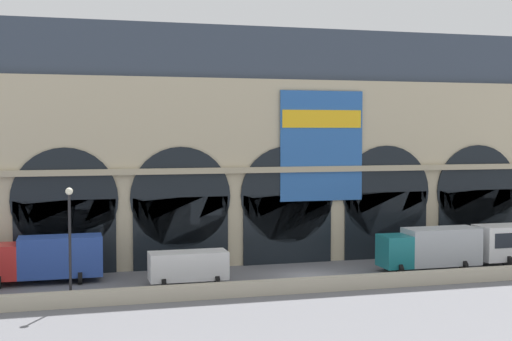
# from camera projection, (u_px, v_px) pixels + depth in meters

# --- Properties ---
(ground_plane) EXTENTS (200.00, 200.00, 0.00)m
(ground_plane) POSITION_uv_depth(u_px,v_px,m) (309.00, 276.00, 49.35)
(ground_plane) COLOR slate
(quay_parapet_wall) EXTENTS (90.00, 0.70, 0.90)m
(quay_parapet_wall) POSITION_uv_depth(u_px,v_px,m) (333.00, 283.00, 44.81)
(quay_parapet_wall) COLOR #B2A891
(quay_parapet_wall) RESTS_ON ground
(station_building) EXTENTS (51.30, 5.11, 18.21)m
(station_building) POSITION_uv_depth(u_px,v_px,m) (279.00, 149.00, 55.95)
(station_building) COLOR #BCAD8C
(station_building) RESTS_ON ground
(box_truck_west) EXTENTS (7.50, 2.91, 3.12)m
(box_truck_west) POSITION_uv_depth(u_px,v_px,m) (47.00, 258.00, 47.04)
(box_truck_west) COLOR red
(box_truck_west) RESTS_ON ground
(van_midwest) EXTENTS (5.20, 2.48, 2.20)m
(van_midwest) POSITION_uv_depth(u_px,v_px,m) (188.00, 266.00, 46.57)
(van_midwest) COLOR white
(van_midwest) RESTS_ON ground
(box_truck_mideast) EXTENTS (7.50, 2.91, 3.12)m
(box_truck_mideast) POSITION_uv_depth(u_px,v_px,m) (430.00, 248.00, 51.12)
(box_truck_mideast) COLOR #19727A
(box_truck_mideast) RESTS_ON ground
(street_lamp_quayside) EXTENTS (0.44, 0.44, 6.90)m
(street_lamp_quayside) POSITION_uv_depth(u_px,v_px,m) (70.00, 230.00, 41.11)
(street_lamp_quayside) COLOR black
(street_lamp_quayside) RESTS_ON ground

